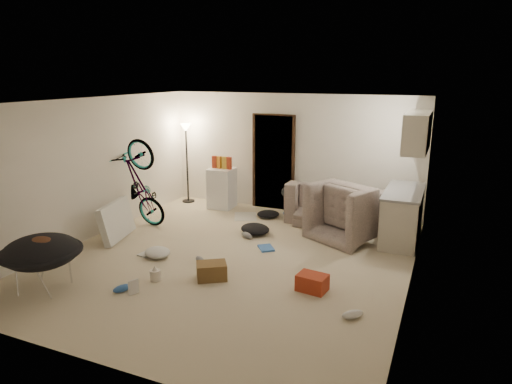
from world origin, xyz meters
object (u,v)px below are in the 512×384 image
at_px(sofa, 340,209).
at_px(armchair, 353,217).
at_px(tv_box, 116,221).
at_px(saucer_chair, 42,258).
at_px(floor_lamp, 186,146).
at_px(juicer, 155,274).
at_px(kitchen_counter, 402,216).
at_px(drink_case_a, 212,271).
at_px(bicycle, 141,203).
at_px(drink_case_b, 312,283).
at_px(mini_fridge, 222,188).

relative_size(sofa, armchair, 1.78).
bearing_deg(tv_box, saucer_chair, -91.58).
bearing_deg(floor_lamp, juicer, -65.09).
bearing_deg(kitchen_counter, drink_case_a, -130.33).
distance_m(armchair, juicer, 3.73).
relative_size(kitchen_counter, juicer, 6.66).
xyz_separation_m(saucer_chair, tv_box, (-0.42, 2.02, -0.12)).
bearing_deg(drink_case_a, bicycle, 113.64).
height_order(kitchen_counter, bicycle, bicycle).
distance_m(kitchen_counter, tv_box, 5.12).
bearing_deg(sofa, tv_box, 35.12).
distance_m(floor_lamp, armchair, 4.19).
distance_m(armchair, drink_case_b, 2.38).
height_order(kitchen_counter, mini_fridge, mini_fridge).
xyz_separation_m(drink_case_b, juicer, (-2.17, -0.59, -0.02)).
bearing_deg(armchair, kitchen_counter, -140.66).
xyz_separation_m(floor_lamp, drink_case_a, (2.48, -3.42, -1.19)).
xyz_separation_m(sofa, saucer_chair, (-3.08, -4.42, 0.16)).
bearing_deg(bicycle, sofa, -60.77).
bearing_deg(juicer, drink_case_a, 26.96).
xyz_separation_m(saucer_chair, drink_case_a, (1.96, 1.20, -0.34)).
distance_m(kitchen_counter, armchair, 0.85).
relative_size(kitchen_counter, mini_fridge, 1.70).
xyz_separation_m(sofa, drink_case_a, (-1.12, -3.22, -0.18)).
height_order(floor_lamp, bicycle, floor_lamp).
relative_size(armchair, juicer, 5.10).
height_order(kitchen_counter, drink_case_b, kitchen_counter).
bearing_deg(kitchen_counter, sofa, 159.83).
relative_size(floor_lamp, armchair, 1.57).
relative_size(sofa, drink_case_a, 4.81).
relative_size(saucer_chair, juicer, 4.82).
xyz_separation_m(kitchen_counter, sofa, (-1.22, 0.45, -0.14)).
bearing_deg(drink_case_b, sofa, 103.85).
xyz_separation_m(floor_lamp, mini_fridge, (0.94, -0.10, -0.87)).
bearing_deg(juicer, floor_lamp, 114.91).
relative_size(bicycle, drink_case_b, 4.46).
height_order(armchair, mini_fridge, mini_fridge).
bearing_deg(armchair, drink_case_a, 87.37).
bearing_deg(tv_box, juicer, -48.89).
height_order(floor_lamp, armchair, floor_lamp).
xyz_separation_m(floor_lamp, sofa, (3.61, -0.20, -1.01)).
bearing_deg(juicer, bicycle, 130.84).
xyz_separation_m(kitchen_counter, drink_case_a, (-2.35, -2.77, -0.32)).
bearing_deg(kitchen_counter, saucer_chair, -137.33).
bearing_deg(floor_lamp, saucer_chair, -83.54).
relative_size(bicycle, tv_box, 1.75).
relative_size(saucer_chair, drink_case_a, 2.55).
height_order(kitchen_counter, saucer_chair, kitchen_counter).
xyz_separation_m(kitchen_counter, bicycle, (-4.73, -1.22, 0.03)).
bearing_deg(bicycle, saucer_chair, -167.46).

